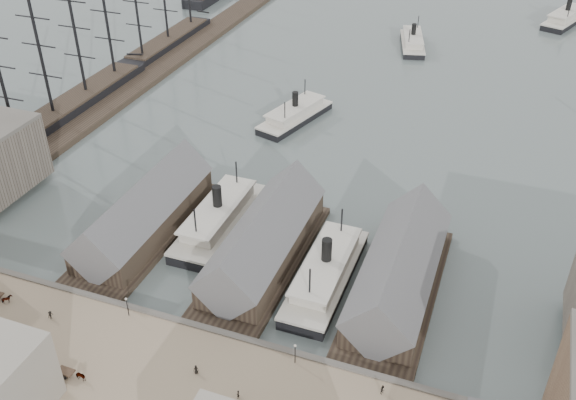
% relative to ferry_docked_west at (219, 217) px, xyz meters
% --- Properties ---
extents(ground, '(900.00, 900.00, 0.00)m').
position_rel_ferry_docked_west_xyz_m(ground, '(13.00, -23.90, -2.47)').
color(ground, '#515E5C').
rests_on(ground, ground).
extents(seawall, '(180.00, 1.20, 2.30)m').
position_rel_ferry_docked_west_xyz_m(seawall, '(13.00, -29.10, -1.32)').
color(seawall, '#59544C').
rests_on(seawall, ground).
extents(west_wharf, '(10.00, 220.00, 1.60)m').
position_rel_ferry_docked_west_xyz_m(west_wharf, '(-55.00, 76.10, -1.67)').
color(west_wharf, '#2D231C').
rests_on(west_wharf, ground).
extents(ferry_shed_west, '(14.00, 42.00, 12.60)m').
position_rel_ferry_docked_west_xyz_m(ferry_shed_west, '(-13.00, -7.02, 2.17)').
color(ferry_shed_west, '#2D231C').
rests_on(ferry_shed_west, ground).
extents(ferry_shed_center, '(14.00, 42.00, 12.60)m').
position_rel_ferry_docked_west_xyz_m(ferry_shed_center, '(13.00, -7.02, 2.17)').
color(ferry_shed_center, '#2D231C').
rests_on(ferry_shed_center, ground).
extents(ferry_shed_east, '(14.00, 42.00, 12.60)m').
position_rel_ferry_docked_west_xyz_m(ferry_shed_east, '(39.00, -7.02, 2.17)').
color(ferry_shed_east, '#2D231C').
rests_on(ferry_shed_east, ground).
extents(lamp_post_near_w, '(0.44, 0.44, 3.92)m').
position_rel_ferry_docked_west_xyz_m(lamp_post_near_w, '(-2.00, -30.90, 2.24)').
color(lamp_post_near_w, black).
rests_on(lamp_post_near_w, quay).
extents(lamp_post_near_e, '(0.44, 0.44, 3.92)m').
position_rel_ferry_docked_west_xyz_m(lamp_post_near_e, '(28.00, -30.90, 2.24)').
color(lamp_post_near_e, black).
rests_on(lamp_post_near_e, quay).
extents(ferry_docked_west, '(8.86, 29.52, 10.54)m').
position_rel_ferry_docked_west_xyz_m(ferry_docked_west, '(0.00, 0.00, 0.00)').
color(ferry_docked_west, black).
rests_on(ferry_docked_west, ground).
extents(ferry_docked_east, '(8.76, 29.20, 10.43)m').
position_rel_ferry_docked_west_xyz_m(ferry_docked_east, '(26.00, -8.87, -0.03)').
color(ferry_docked_east, black).
rests_on(ferry_docked_east, ground).
extents(ferry_open_near, '(14.41, 26.56, 9.08)m').
position_rel_ferry_docked_west_xyz_m(ferry_open_near, '(-1.93, 51.54, -0.34)').
color(ferry_open_near, black).
rests_on(ferry_open_near, ground).
extents(ferry_open_mid, '(13.18, 25.44, 8.71)m').
position_rel_ferry_docked_west_xyz_m(ferry_open_mid, '(16.47, 119.40, -0.43)').
color(ferry_open_mid, black).
rests_on(ferry_open_mid, ground).
extents(ferry_open_far, '(17.63, 29.03, 9.95)m').
position_rel_ferry_docked_west_xyz_m(ferry_open_far, '(65.66, 164.71, -0.14)').
color(ferry_open_far, black).
rests_on(ferry_open_far, ground).
extents(sailing_ship_near, '(9.07, 62.46, 37.27)m').
position_rel_ferry_docked_west_xyz_m(sailing_ship_near, '(-61.56, 34.40, 0.27)').
color(sailing_ship_near, black).
rests_on(sailing_ship_near, ground).
extents(sailing_ship_mid, '(8.28, 47.84, 34.04)m').
position_rel_ferry_docked_west_xyz_m(sailing_ship_mid, '(-62.22, 89.85, -0.03)').
color(sailing_ship_mid, black).
rests_on(sailing_ship_mid, ground).
extents(horse_cart_left, '(4.69, 1.60, 1.64)m').
position_rel_ferry_docked_west_xyz_m(horse_cart_left, '(-24.06, -35.51, 0.35)').
color(horse_cart_left, black).
rests_on(horse_cart_left, quay).
extents(horse_cart_center, '(4.91, 1.53, 1.68)m').
position_rel_ferry_docked_west_xyz_m(horse_cart_center, '(-1.84, -45.59, 0.37)').
color(horse_cart_center, black).
rests_on(horse_cart_center, quay).
extents(pedestrian_2, '(0.70, 1.10, 1.62)m').
position_rel_ferry_docked_west_xyz_m(pedestrian_2, '(-13.82, -36.18, 0.34)').
color(pedestrian_2, black).
rests_on(pedestrian_2, quay).
extents(pedestrian_3, '(0.93, 0.90, 1.56)m').
position_rel_ferry_docked_west_xyz_m(pedestrian_3, '(-6.11, -49.21, 0.31)').
color(pedestrian_3, black).
rests_on(pedestrian_3, quay).
extents(pedestrian_4, '(0.93, 0.82, 1.60)m').
position_rel_ferry_docked_west_xyz_m(pedestrian_4, '(14.55, -38.17, 0.33)').
color(pedestrian_4, black).
rests_on(pedestrian_4, quay).
extents(pedestrian_5, '(0.47, 0.61, 1.57)m').
position_rel_ferry_docked_west_xyz_m(pedestrian_5, '(22.52, -40.25, 0.31)').
color(pedestrian_5, black).
rests_on(pedestrian_5, quay).
extents(pedestrian_6, '(0.76, 0.88, 1.57)m').
position_rel_ferry_docked_west_xyz_m(pedestrian_6, '(42.17, -31.90, 0.32)').
color(pedestrian_6, black).
rests_on(pedestrian_6, quay).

